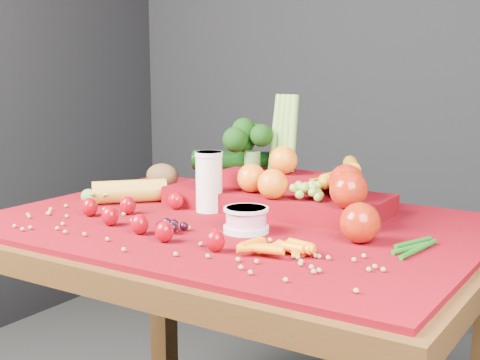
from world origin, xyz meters
The scene contains 12 objects.
table centered at (0.00, 0.00, 0.66)m, with size 1.10×0.80×0.75m.
red_cloth centered at (0.00, 0.00, 0.76)m, with size 1.05×0.75×0.01m, color #69030D.
milk_glass centered at (-0.10, 0.05, 0.84)m, with size 0.06×0.06×0.14m.
yogurt_bowl centered at (0.07, -0.07, 0.79)m, with size 0.09×0.09×0.05m.
strawberry_scatter centered at (-0.13, -0.15, 0.79)m, with size 0.44×0.28×0.05m.
dark_grape_cluster centered at (-0.06, -0.15, 0.78)m, with size 0.06×0.05×0.03m, color black, non-canonical shape.
soybean_scatter centered at (0.00, -0.20, 0.77)m, with size 0.84×0.24×0.01m, color olive, non-canonical shape.
corn_ear centered at (-0.36, -0.01, 0.78)m, with size 0.26×0.26×0.06m.
potato centered at (-0.38, 0.22, 0.80)m, with size 0.10×0.07×0.07m, color brown.
baby_carrot_pile centered at (0.20, -0.17, 0.78)m, with size 0.17×0.17×0.03m, color orange, non-canonical shape.
green_bean_pile centered at (0.41, -0.01, 0.77)m, with size 0.14×0.12×0.01m, color #155313, non-canonical shape.
produce_mound centered at (0.04, 0.15, 0.82)m, with size 0.60×0.37×0.27m.
Camera 1 is at (0.78, -1.19, 1.11)m, focal length 50.00 mm.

